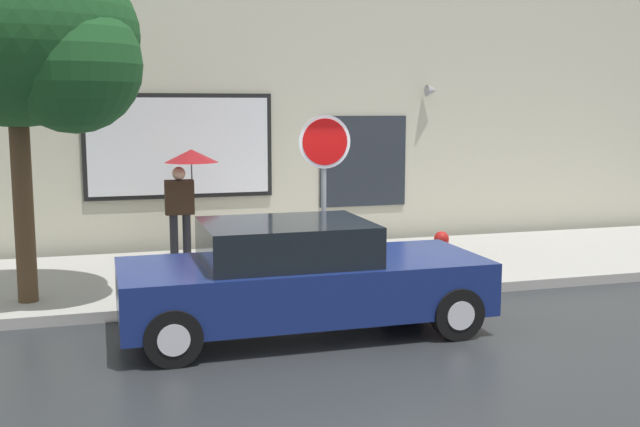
# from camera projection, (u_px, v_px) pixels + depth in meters

# --- Properties ---
(ground_plane) EXTENTS (60.00, 60.00, 0.00)m
(ground_plane) POSITION_uv_depth(u_px,v_px,m) (327.00, 327.00, 9.58)
(ground_plane) COLOR #282B2D
(sidewalk) EXTENTS (20.00, 4.00, 0.15)m
(sidewalk) POSITION_uv_depth(u_px,v_px,m) (274.00, 272.00, 12.42)
(sidewalk) COLOR #A3A099
(sidewalk) RESTS_ON ground
(building_facade) EXTENTS (20.00, 0.67, 7.00)m
(building_facade) POSITION_uv_depth(u_px,v_px,m) (243.00, 69.00, 14.31)
(building_facade) COLOR beige
(building_facade) RESTS_ON ground
(parked_car) EXTENTS (4.47, 1.86, 1.40)m
(parked_car) POSITION_uv_depth(u_px,v_px,m) (300.00, 278.00, 9.29)
(parked_car) COLOR navy
(parked_car) RESTS_ON ground
(fire_hydrant) EXTENTS (0.30, 0.44, 0.73)m
(fire_hydrant) POSITION_uv_depth(u_px,v_px,m) (441.00, 255.00, 11.65)
(fire_hydrant) COLOR red
(fire_hydrant) RESTS_ON sidewalk
(pedestrian_with_umbrella) EXTENTS (0.91, 0.90, 1.92)m
(pedestrian_with_umbrella) POSITION_uv_depth(u_px,v_px,m) (187.00, 175.00, 12.69)
(pedestrian_with_umbrella) COLOR black
(pedestrian_with_umbrella) RESTS_ON sidewalk
(street_tree) EXTENTS (3.22, 2.74, 4.78)m
(street_tree) POSITION_uv_depth(u_px,v_px,m) (26.00, 41.00, 9.76)
(street_tree) COLOR #4C3823
(street_tree) RESTS_ON sidewalk
(stop_sign) EXTENTS (0.76, 0.10, 2.52)m
(stop_sign) POSITION_uv_depth(u_px,v_px,m) (324.00, 167.00, 10.72)
(stop_sign) COLOR gray
(stop_sign) RESTS_ON sidewalk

